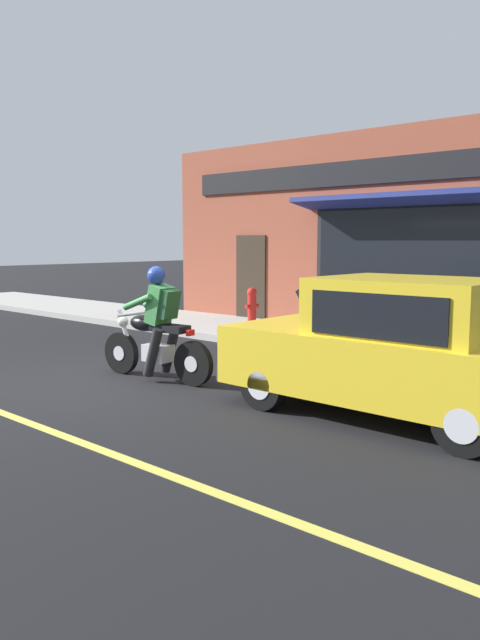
{
  "coord_description": "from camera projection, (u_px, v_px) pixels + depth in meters",
  "views": [
    {
      "loc": [
        -5.16,
        -7.12,
        1.97
      ],
      "look_at": [
        0.81,
        -1.75,
        0.95
      ],
      "focal_mm": 35.0,
      "sensor_mm": 36.0,
      "label": 1
    }
  ],
  "objects": [
    {
      "name": "fire_hydrant",
      "position": [
        252.0,
        309.0,
        12.82
      ],
      "size": [
        0.36,
        0.24,
        0.88
      ],
      "color": "red",
      "rests_on": "sidewalk_curb"
    },
    {
      "name": "storefront_building",
      "position": [
        366.0,
        234.0,
        12.95
      ],
      "size": [
        1.25,
        10.58,
        4.2
      ],
      "color": "brown",
      "rests_on": "ground"
    },
    {
      "name": "motorcycle_with_rider",
      "position": [
        157.0,
        333.0,
        8.84
      ],
      "size": [
        0.61,
        2.02,
        1.62
      ],
      "color": "black",
      "rests_on": "ground"
    },
    {
      "name": "sidewalk_curb",
      "position": [
        202.0,
        324.0,
        14.29
      ],
      "size": [
        2.6,
        22.0,
        0.14
      ],
      "primitive_type": "cube",
      "color": "#ADAAA3",
      "rests_on": "ground"
    },
    {
      "name": "ground_plane",
      "position": [
        109.0,
        382.0,
        8.78
      ],
      "size": [
        80.0,
        80.0,
        0.0
      ],
      "primitive_type": "plane",
      "color": "black"
    },
    {
      "name": "car_hatchback",
      "position": [
        392.0,
        350.0,
        6.94
      ],
      "size": [
        1.66,
        3.79,
        1.57
      ],
      "color": "black",
      "rests_on": "ground"
    }
  ]
}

